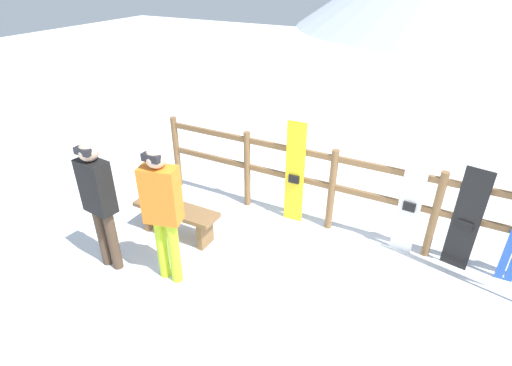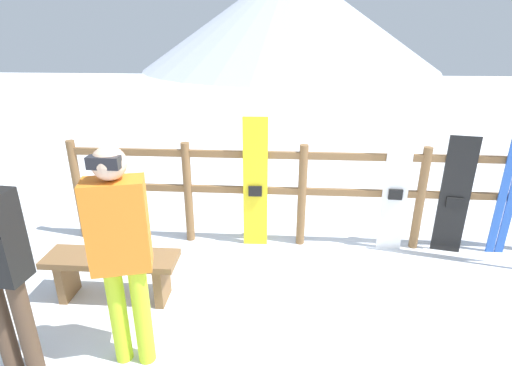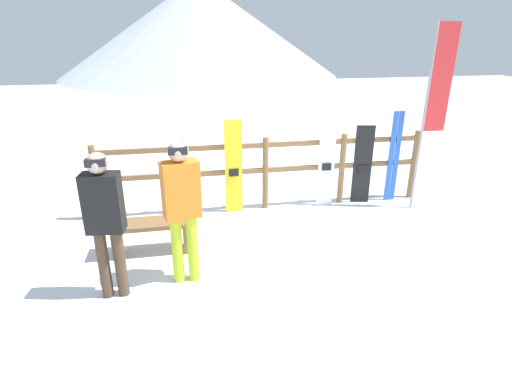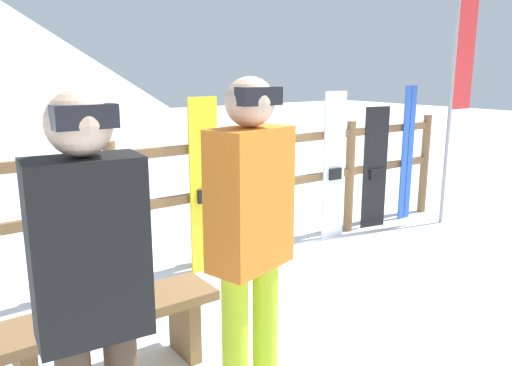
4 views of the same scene
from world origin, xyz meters
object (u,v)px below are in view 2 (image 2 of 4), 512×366
at_px(snowboard_white, 396,187).
at_px(ski_pair_blue, 509,188).
at_px(snowboard_black_stripe, 455,197).
at_px(person_orange, 120,245).
at_px(bench, 112,268).
at_px(snowboard_yellow, 255,184).

relative_size(snowboard_white, ski_pair_blue, 0.98).
relative_size(snowboard_black_stripe, ski_pair_blue, 0.86).
xyz_separation_m(person_orange, ski_pair_blue, (3.61, 1.86, -0.23)).
height_order(snowboard_white, ski_pair_blue, ski_pair_blue).
xyz_separation_m(bench, person_orange, (0.45, -0.73, 0.69)).
bearing_deg(ski_pair_blue, snowboard_black_stripe, -179.64).
relative_size(bench, snowboard_yellow, 0.80).
bearing_deg(snowboard_black_stripe, ski_pair_blue, 0.36).
distance_m(snowboard_yellow, snowboard_white, 1.57).
bearing_deg(snowboard_black_stripe, bench, -162.21).
height_order(bench, snowboard_black_stripe, snowboard_black_stripe).
bearing_deg(snowboard_black_stripe, snowboard_white, 179.99).
bearing_deg(person_orange, snowboard_black_stripe, 31.38).
distance_m(bench, person_orange, 1.10).
distance_m(bench, snowboard_yellow, 1.75).
xyz_separation_m(snowboard_white, snowboard_black_stripe, (0.65, -0.00, -0.09)).
bearing_deg(snowboard_yellow, ski_pair_blue, 0.07).
bearing_deg(ski_pair_blue, snowboard_yellow, -179.93).
bearing_deg(ski_pair_blue, person_orange, -152.74).
relative_size(snowboard_yellow, ski_pair_blue, 0.97).
xyz_separation_m(person_orange, snowboard_yellow, (0.82, 1.86, -0.25)).
relative_size(person_orange, snowboard_yellow, 1.12).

